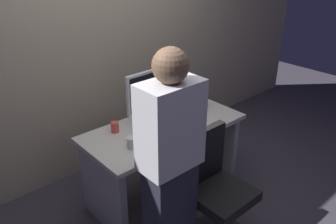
{
  "coord_description": "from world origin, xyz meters",
  "views": [
    {
      "loc": [
        -1.74,
        -2.02,
        2.15
      ],
      "look_at": [
        0.0,
        -0.05,
        0.87
      ],
      "focal_mm": 36.96,
      "sensor_mm": 36.0,
      "label": 1
    }
  ],
  "objects_px": {
    "cup_near_keyboard": "(132,142)",
    "mouse": "(189,120)",
    "desk": "(164,147)",
    "keyboard": "(167,131)",
    "office_chair": "(215,194)",
    "person_at_desk": "(170,166)",
    "monitor": "(152,91)",
    "book_stack": "(196,99)",
    "cup_by_monitor": "(115,127)"
  },
  "relations": [
    {
      "from": "cup_near_keyboard",
      "to": "mouse",
      "type": "bearing_deg",
      "value": 1.71
    },
    {
      "from": "desk",
      "to": "keyboard",
      "type": "bearing_deg",
      "value": -120.36
    },
    {
      "from": "office_chair",
      "to": "keyboard",
      "type": "relative_size",
      "value": 2.19
    },
    {
      "from": "office_chair",
      "to": "person_at_desk",
      "type": "xyz_separation_m",
      "value": [
        -0.41,
        0.06,
        0.41
      ]
    },
    {
      "from": "office_chair",
      "to": "cup_near_keyboard",
      "type": "relative_size",
      "value": 10.54
    },
    {
      "from": "person_at_desk",
      "to": "cup_near_keyboard",
      "type": "bearing_deg",
      "value": 83.37
    },
    {
      "from": "desk",
      "to": "mouse",
      "type": "height_order",
      "value": "mouse"
    },
    {
      "from": "office_chair",
      "to": "monitor",
      "type": "relative_size",
      "value": 1.74
    },
    {
      "from": "person_at_desk",
      "to": "keyboard",
      "type": "distance_m",
      "value": 0.67
    },
    {
      "from": "monitor",
      "to": "cup_near_keyboard",
      "type": "bearing_deg",
      "value": -146.22
    },
    {
      "from": "office_chair",
      "to": "mouse",
      "type": "xyz_separation_m",
      "value": [
        0.29,
        0.59,
        0.31
      ]
    },
    {
      "from": "desk",
      "to": "monitor",
      "type": "relative_size",
      "value": 2.65
    },
    {
      "from": "keyboard",
      "to": "book_stack",
      "type": "xyz_separation_m",
      "value": [
        0.53,
        0.19,
        0.08
      ]
    },
    {
      "from": "mouse",
      "to": "office_chair",
      "type": "bearing_deg",
      "value": -116.32
    },
    {
      "from": "monitor",
      "to": "book_stack",
      "type": "bearing_deg",
      "value": -14.5
    },
    {
      "from": "cup_by_monitor",
      "to": "cup_near_keyboard",
      "type": "bearing_deg",
      "value": -97.89
    },
    {
      "from": "cup_near_keyboard",
      "to": "monitor",
      "type": "bearing_deg",
      "value": 33.78
    },
    {
      "from": "keyboard",
      "to": "office_chair",
      "type": "bearing_deg",
      "value": -88.74
    },
    {
      "from": "cup_near_keyboard",
      "to": "cup_by_monitor",
      "type": "relative_size",
      "value": 0.99
    },
    {
      "from": "monitor",
      "to": "mouse",
      "type": "bearing_deg",
      "value": -56.06
    },
    {
      "from": "desk",
      "to": "person_at_desk",
      "type": "xyz_separation_m",
      "value": [
        -0.49,
        -0.62,
        0.34
      ]
    },
    {
      "from": "desk",
      "to": "monitor",
      "type": "height_order",
      "value": "monitor"
    },
    {
      "from": "mouse",
      "to": "cup_by_monitor",
      "type": "distance_m",
      "value": 0.66
    },
    {
      "from": "monitor",
      "to": "keyboard",
      "type": "relative_size",
      "value": 1.26
    },
    {
      "from": "book_stack",
      "to": "monitor",
      "type": "bearing_deg",
      "value": 165.5
    },
    {
      "from": "desk",
      "to": "mouse",
      "type": "distance_m",
      "value": 0.33
    },
    {
      "from": "monitor",
      "to": "book_stack",
      "type": "distance_m",
      "value": 0.49
    },
    {
      "from": "person_at_desk",
      "to": "office_chair",
      "type": "bearing_deg",
      "value": -8.05
    },
    {
      "from": "desk",
      "to": "cup_by_monitor",
      "type": "bearing_deg",
      "value": 153.71
    },
    {
      "from": "mouse",
      "to": "book_stack",
      "type": "bearing_deg",
      "value": 33.18
    },
    {
      "from": "cup_by_monitor",
      "to": "desk",
      "type": "bearing_deg",
      "value": -26.29
    },
    {
      "from": "person_at_desk",
      "to": "cup_by_monitor",
      "type": "bearing_deg",
      "value": 82.91
    },
    {
      "from": "office_chair",
      "to": "monitor",
      "type": "distance_m",
      "value": 1.04
    },
    {
      "from": "monitor",
      "to": "mouse",
      "type": "distance_m",
      "value": 0.42
    },
    {
      "from": "person_at_desk",
      "to": "cup_by_monitor",
      "type": "relative_size",
      "value": 18.21
    },
    {
      "from": "office_chair",
      "to": "mouse",
      "type": "bearing_deg",
      "value": 63.68
    },
    {
      "from": "mouse",
      "to": "keyboard",
      "type": "bearing_deg",
      "value": -176.02
    },
    {
      "from": "cup_by_monitor",
      "to": "person_at_desk",
      "type": "bearing_deg",
      "value": -97.09
    },
    {
      "from": "monitor",
      "to": "cup_near_keyboard",
      "type": "height_order",
      "value": "monitor"
    },
    {
      "from": "office_chair",
      "to": "mouse",
      "type": "height_order",
      "value": "office_chair"
    },
    {
      "from": "person_at_desk",
      "to": "desk",
      "type": "bearing_deg",
      "value": 52.04
    },
    {
      "from": "person_at_desk",
      "to": "keyboard",
      "type": "bearing_deg",
      "value": 50.63
    },
    {
      "from": "cup_by_monitor",
      "to": "book_stack",
      "type": "bearing_deg",
      "value": -7.37
    },
    {
      "from": "keyboard",
      "to": "cup_by_monitor",
      "type": "distance_m",
      "value": 0.44
    },
    {
      "from": "desk",
      "to": "office_chair",
      "type": "relative_size",
      "value": 1.53
    },
    {
      "from": "cup_near_keyboard",
      "to": "keyboard",
      "type": "bearing_deg",
      "value": -0.03
    },
    {
      "from": "cup_by_monitor",
      "to": "book_stack",
      "type": "relative_size",
      "value": 0.4
    },
    {
      "from": "monitor",
      "to": "keyboard",
      "type": "xyz_separation_m",
      "value": [
        -0.09,
        -0.3,
        -0.25
      ]
    },
    {
      "from": "monitor",
      "to": "cup_by_monitor",
      "type": "height_order",
      "value": "monitor"
    },
    {
      "from": "desk",
      "to": "mouse",
      "type": "relative_size",
      "value": 14.34
    }
  ]
}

